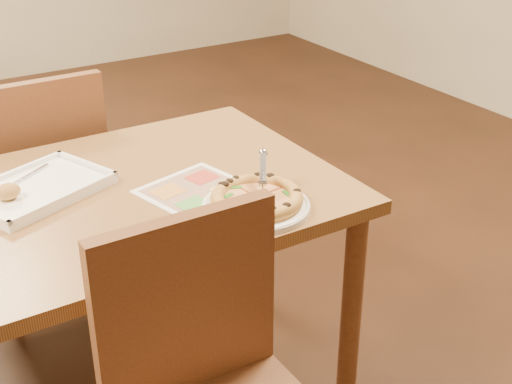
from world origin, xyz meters
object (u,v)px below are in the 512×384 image
appetizer_tray (35,190)px  menu (211,197)px  chair_far (40,168)px  chair_near (209,372)px  pizza (257,198)px  dining_table (103,225)px  pizza_cutter (263,173)px  plate (256,207)px

appetizer_tray → menu: appetizer_tray is taller
chair_far → appetizer_tray: bearing=74.3°
chair_near → pizza: chair_near is taller
dining_table → pizza_cutter: bearing=-34.3°
appetizer_tray → chair_near: bearing=-78.8°
dining_table → chair_far: 0.61m
pizza → menu: pizza is taller
pizza → appetizer_tray: 0.60m
chair_near → plate: (0.32, 0.32, 0.16)m
appetizer_tray → menu: size_ratio=1.15×
chair_far → appetizer_tray: chair_far is taller
chair_near → plate: size_ratio=1.69×
chair_near → menu: chair_near is taller
chair_far → pizza_cutter: (0.36, -0.85, 0.23)m
chair_near → pizza_cutter: chair_near is taller
chair_near → appetizer_tray: 0.74m
chair_near → plate: bearing=45.5°
pizza_cutter → dining_table: bearing=88.5°
plate → appetizer_tray: 0.60m
chair_near → pizza_cutter: bearing=44.7°
chair_near → appetizer_tray: bearing=101.2°
plate → appetizer_tray: (-0.46, 0.38, 0.01)m
plate → pizza_cutter: (0.04, 0.03, 0.07)m
menu → plate: bearing=-59.8°
chair_far → pizza: (0.32, -0.87, 0.18)m
menu → chair_far: bearing=108.2°
dining_table → menu: bearing=-32.8°
dining_table → appetizer_tray: appetizer_tray is taller
dining_table → chair_far: chair_far is taller
dining_table → menu: (0.25, -0.16, 0.09)m
dining_table → chair_near: (0.00, -0.60, -0.07)m
plate → appetizer_tray: size_ratio=0.66×
chair_far → chair_near: bearing=90.0°
chair_near → appetizer_tray: (-0.14, 0.71, 0.17)m
pizza_cutter → pizza: bearing=159.8°
plate → pizza: 0.02m
pizza_cutter → chair_near: bearing=167.6°
menu → dining_table: bearing=147.2°
appetizer_tray → pizza: bearing=-39.1°
chair_near → chair_far: same height
chair_far → dining_table: bearing=90.0°
chair_far → plate: 0.95m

